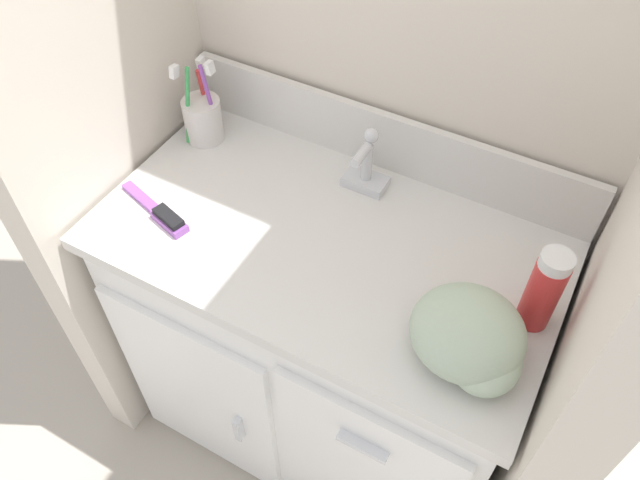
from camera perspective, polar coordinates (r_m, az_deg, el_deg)
The scene contains 10 objects.
ground_plane at distance 1.87m, azimuth 0.39°, elevation -16.02°, with size 6.00×6.00×0.00m, color #ADA393.
wall_back at distance 1.22m, azimuth 7.89°, elevation 19.25°, with size 1.08×0.08×2.20m, color beige.
wall_left at distance 1.27m, azimuth -20.60°, elevation 17.78°, with size 0.08×0.58×2.20m, color beige.
vanity at distance 1.51m, azimuth 0.34°, elevation -9.45°, with size 0.90×0.52×0.79m.
backsplash at distance 1.31m, azimuth 5.75°, elevation 9.10°, with size 0.90×0.02×0.13m.
sink_faucet at distance 1.27m, azimuth 4.23°, elevation 6.58°, with size 0.09×0.09×0.14m.
toothbrush_cup at distance 1.41m, azimuth -10.65°, elevation 10.93°, with size 0.09×0.10×0.20m.
shaving_cream_can at distance 1.08m, azimuth 19.78°, elevation -4.34°, with size 0.06×0.06×0.17m.
hairbrush at distance 1.27m, azimuth -14.31°, elevation 2.35°, with size 0.19×0.08×0.03m.
hand_towel at distance 1.03m, azimuth 13.69°, elevation -8.78°, with size 0.19×0.18×0.12m.
Camera 1 is at (0.37, -0.70, 1.70)m, focal length 35.00 mm.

